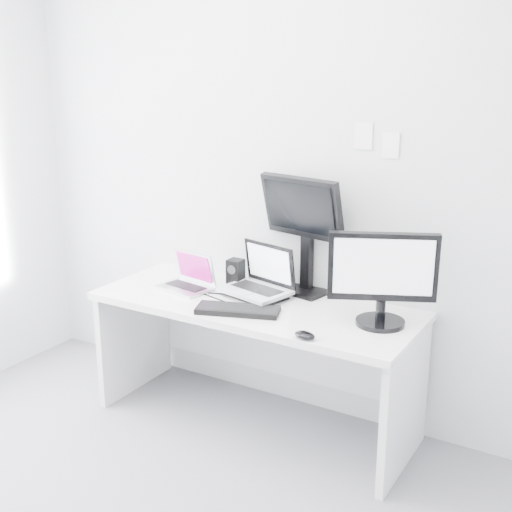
% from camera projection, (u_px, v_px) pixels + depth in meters
% --- Properties ---
extents(back_wall, '(3.60, 0.00, 3.60)m').
position_uv_depth(back_wall, '(286.00, 180.00, 3.77)').
color(back_wall, silver).
rests_on(back_wall, ground).
extents(desk, '(1.80, 0.70, 0.73)m').
position_uv_depth(desk, '(255.00, 364.00, 3.76)').
color(desk, white).
rests_on(desk, ground).
extents(macbook, '(0.33, 0.27, 0.22)m').
position_uv_depth(macbook, '(184.00, 271.00, 3.83)').
color(macbook, '#A7A7AB').
rests_on(macbook, desk).
extents(speaker, '(0.10, 0.10, 0.17)m').
position_uv_depth(speaker, '(236.00, 273.00, 3.88)').
color(speaker, black).
rests_on(speaker, desk).
extents(dell_laptop, '(0.42, 0.36, 0.30)m').
position_uv_depth(dell_laptop, '(255.00, 272.00, 3.69)').
color(dell_laptop, silver).
rests_on(dell_laptop, desk).
extents(rear_monitor, '(0.53, 0.28, 0.69)m').
position_uv_depth(rear_monitor, '(304.00, 234.00, 3.71)').
color(rear_monitor, black).
rests_on(rear_monitor, desk).
extents(samsung_monitor, '(0.59, 0.45, 0.49)m').
position_uv_depth(samsung_monitor, '(382.00, 278.00, 3.28)').
color(samsung_monitor, black).
rests_on(samsung_monitor, desk).
extents(keyboard, '(0.46, 0.29, 0.03)m').
position_uv_depth(keyboard, '(238.00, 310.00, 3.50)').
color(keyboard, black).
rests_on(keyboard, desk).
extents(mouse, '(0.12, 0.09, 0.04)m').
position_uv_depth(mouse, '(305.00, 335.00, 3.17)').
color(mouse, black).
rests_on(mouse, desk).
extents(wall_note_0, '(0.10, 0.00, 0.14)m').
position_uv_depth(wall_note_0, '(363.00, 136.00, 3.47)').
color(wall_note_0, white).
rests_on(wall_note_0, back_wall).
extents(wall_note_1, '(0.09, 0.00, 0.13)m').
position_uv_depth(wall_note_1, '(391.00, 145.00, 3.41)').
color(wall_note_1, white).
rests_on(wall_note_1, back_wall).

